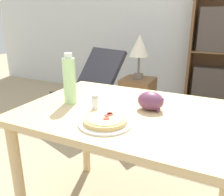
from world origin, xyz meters
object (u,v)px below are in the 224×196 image
at_px(pizza_on_plate, 105,121).
at_px(lounge_chair_near, 89,101).
at_px(table_lamp, 139,48).
at_px(side_table, 137,104).
at_px(drink_bottle, 70,80).
at_px(grape_bunch, 151,101).
at_px(bookshelf, 222,58).
at_px(salt_shaker, 95,102).

bearing_deg(pizza_on_plate, lounge_chair_near, 124.48).
xyz_separation_m(lounge_chair_near, table_lamp, (0.58, 0.12, 0.65)).
height_order(side_table, table_lamp, table_lamp).
height_order(drink_bottle, table_lamp, table_lamp).
distance_m(pizza_on_plate, drink_bottle, 0.38).
distance_m(grape_bunch, drink_bottle, 0.47).
bearing_deg(side_table, grape_bunch, -67.42).
bearing_deg(side_table, lounge_chair_near, -168.58).
distance_m(bookshelf, table_lamp, 1.37).
bearing_deg(pizza_on_plate, table_lamp, 104.25).
height_order(salt_shaker, bookshelf, bookshelf).
relative_size(grape_bunch, table_lamp, 0.30).
bearing_deg(table_lamp, bookshelf, 54.55).
bearing_deg(pizza_on_plate, salt_shaker, 133.03).
relative_size(pizza_on_plate, lounge_chair_near, 0.28).
relative_size(grape_bunch, drink_bottle, 0.49).
distance_m(pizza_on_plate, grape_bunch, 0.31).
bearing_deg(grape_bunch, lounge_chair_near, 134.11).
relative_size(grape_bunch, bookshelf, 0.09).
distance_m(grape_bunch, lounge_chair_near, 1.66).
bearing_deg(grape_bunch, drink_bottle, -167.55).
distance_m(lounge_chair_near, bookshelf, 1.88).
xyz_separation_m(grape_bunch, lounge_chair_near, (-1.10, 1.13, -0.53)).
distance_m(grape_bunch, table_lamp, 1.36).
height_order(grape_bunch, side_table, grape_bunch).
distance_m(pizza_on_plate, table_lamp, 1.58).
height_order(pizza_on_plate, salt_shaker, salt_shaker).
bearing_deg(pizza_on_plate, side_table, 104.25).
bearing_deg(side_table, bookshelf, 54.55).
xyz_separation_m(grape_bunch, table_lamp, (-0.52, 1.25, 0.12)).
xyz_separation_m(pizza_on_plate, bookshelf, (0.40, 2.63, -0.05)).
distance_m(pizza_on_plate, side_table, 1.64).
bearing_deg(table_lamp, drink_bottle, -87.07).
height_order(lounge_chair_near, table_lamp, table_lamp).
bearing_deg(lounge_chair_near, pizza_on_plate, -36.35).
xyz_separation_m(salt_shaker, bookshelf, (0.54, 2.47, -0.07)).
bearing_deg(side_table, salt_shaker, -79.88).
bearing_deg(grape_bunch, table_lamp, 112.58).
bearing_deg(salt_shaker, lounge_chair_near, 123.29).
distance_m(grape_bunch, side_table, 1.45).
bearing_deg(bookshelf, lounge_chair_near, -138.16).
bearing_deg(side_table, drink_bottle, -87.07).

